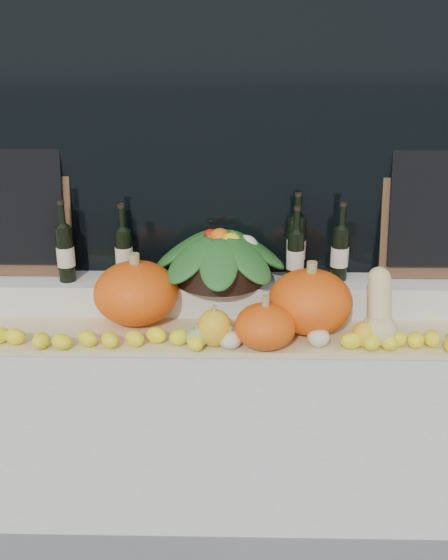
# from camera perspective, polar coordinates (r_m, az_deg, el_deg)

# --- Properties ---
(display_sill) EXTENTS (2.30, 0.55, 0.88)m
(display_sill) POSITION_cam_1_polar(r_m,az_deg,el_deg) (2.87, 0.03, -12.22)
(display_sill) COLOR silver
(display_sill) RESTS_ON ground
(rear_tier) EXTENTS (2.30, 0.25, 0.16)m
(rear_tier) POSITION_cam_1_polar(r_m,az_deg,el_deg) (2.75, 0.09, -1.41)
(rear_tier) COLOR silver
(rear_tier) RESTS_ON display_sill
(straw_bedding) EXTENTS (2.10, 0.32, 0.02)m
(straw_bedding) POSITION_cam_1_polar(r_m,az_deg,el_deg) (2.53, -0.02, -5.22)
(straw_bedding) COLOR tan
(straw_bedding) RESTS_ON display_sill
(pumpkin_left) EXTENTS (0.40, 0.40, 0.26)m
(pumpkin_left) POSITION_cam_1_polar(r_m,az_deg,el_deg) (2.61, -8.03, -1.17)
(pumpkin_left) COLOR #F3570C
(pumpkin_left) RESTS_ON straw_bedding
(pumpkin_right) EXTENTS (0.38, 0.38, 0.26)m
(pumpkin_right) POSITION_cam_1_polar(r_m,az_deg,el_deg) (2.53, 7.87, -1.96)
(pumpkin_right) COLOR #F3570C
(pumpkin_right) RESTS_ON straw_bedding
(pumpkin_center) EXTENTS (0.30, 0.30, 0.17)m
(pumpkin_center) POSITION_cam_1_polar(r_m,az_deg,el_deg) (2.40, 3.77, -4.24)
(pumpkin_center) COLOR #F3570C
(pumpkin_center) RESTS_ON straw_bedding
(butternut_squash) EXTENTS (0.14, 0.20, 0.29)m
(butternut_squash) POSITION_cam_1_polar(r_m,az_deg,el_deg) (2.50, 14.04, -2.82)
(butternut_squash) COLOR #E3C585
(butternut_squash) RESTS_ON straw_bedding
(decorative_gourds) EXTENTS (0.74, 0.15, 0.17)m
(decorative_gourds) POSITION_cam_1_polar(r_m,az_deg,el_deg) (2.41, 2.65, -4.86)
(decorative_gourds) COLOR #2F691F
(decorative_gourds) RESTS_ON straw_bedding
(lemon_heap) EXTENTS (2.20, 0.16, 0.06)m
(lemon_heap) POSITION_cam_1_polar(r_m,az_deg,el_deg) (2.41, -0.08, -5.44)
(lemon_heap) COLOR #FFF01A
(lemon_heap) RESTS_ON straw_bedding
(produce_bowl) EXTENTS (0.60, 0.60, 0.24)m
(produce_bowl) POSITION_cam_1_polar(r_m,az_deg,el_deg) (2.67, -0.38, 2.34)
(produce_bowl) COLOR black
(produce_bowl) RESTS_ON rear_tier
(wine_bottle_far_left) EXTENTS (0.08, 0.08, 0.35)m
(wine_bottle_far_left) POSITION_cam_1_polar(r_m,az_deg,el_deg) (2.75, -14.29, 2.42)
(wine_bottle_far_left) COLOR black
(wine_bottle_far_left) RESTS_ON rear_tier
(wine_bottle_near_left) EXTENTS (0.08, 0.08, 0.33)m
(wine_bottle_near_left) POSITION_cam_1_polar(r_m,az_deg,el_deg) (2.74, -9.13, 2.46)
(wine_bottle_near_left) COLOR black
(wine_bottle_near_left) RESTS_ON rear_tier
(wine_bottle_tall) EXTENTS (0.08, 0.08, 0.37)m
(wine_bottle_tall) POSITION_cam_1_polar(r_m,az_deg,el_deg) (2.75, 6.61, 3.10)
(wine_bottle_tall) COLOR black
(wine_bottle_tall) RESTS_ON rear_tier
(wine_bottle_near_right) EXTENTS (0.08, 0.08, 0.33)m
(wine_bottle_near_right) POSITION_cam_1_polar(r_m,az_deg,el_deg) (2.69, 6.55, 2.23)
(wine_bottle_near_right) COLOR black
(wine_bottle_near_right) RESTS_ON rear_tier
(wine_bottle_far_right) EXTENTS (0.08, 0.08, 0.34)m
(wine_bottle_far_right) POSITION_cam_1_polar(r_m,az_deg,el_deg) (2.72, 10.53, 2.44)
(wine_bottle_far_right) COLOR black
(wine_bottle_far_right) RESTS_ON rear_tier
(chalkboard_left) EXTENTS (0.50, 0.14, 0.61)m
(chalkboard_left) POSITION_cam_1_polar(r_m,az_deg,el_deg) (2.86, -18.80, 6.73)
(chalkboard_left) COLOR #4C331E
(chalkboard_left) RESTS_ON rear_tier
(chalkboard_right) EXTENTS (0.50, 0.14, 0.61)m
(chalkboard_right) POSITION_cam_1_polar(r_m,az_deg,el_deg) (2.83, 19.25, 6.53)
(chalkboard_right) COLOR #4C331E
(chalkboard_right) RESTS_ON rear_tier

